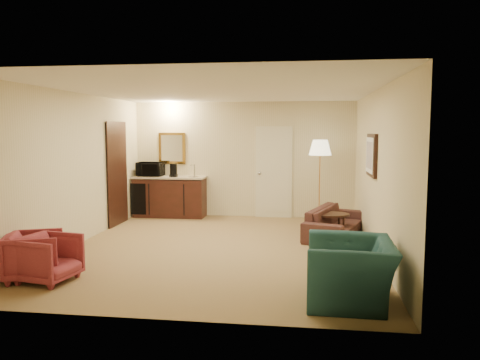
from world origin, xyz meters
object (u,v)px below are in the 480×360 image
at_px(sofa, 335,217).
at_px(rose_chair_near, 48,256).
at_px(wetbar_cabinet, 170,197).
at_px(coffee_maker, 173,170).
at_px(microwave, 150,168).
at_px(floor_lamp, 320,182).
at_px(waste_bin, 197,212).
at_px(teal_armchair, 350,261).
at_px(coffee_table, 327,226).
at_px(rose_chair_far, 34,253).

height_order(sofa, rose_chair_near, sofa).
height_order(wetbar_cabinet, rose_chair_near, wetbar_cabinet).
bearing_deg(coffee_maker, microwave, -173.98).
bearing_deg(floor_lamp, wetbar_cabinet, 174.54).
bearing_deg(sofa, waste_bin, 82.30).
bearing_deg(coffee_maker, rose_chair_near, -78.91).
bearing_deg(sofa, floor_lamp, 30.43).
xyz_separation_m(teal_armchair, coffee_table, (-0.10, 3.20, -0.25)).
bearing_deg(coffee_maker, waste_bin, 16.72).
bearing_deg(waste_bin, teal_armchair, -59.12).
bearing_deg(wetbar_cabinet, microwave, 177.92).
xyz_separation_m(wetbar_cabinet, coffee_maker, (0.12, -0.08, 0.61)).
bearing_deg(coffee_table, rose_chair_near, -140.96).
distance_m(wetbar_cabinet, teal_armchair, 6.07).
bearing_deg(rose_chair_near, microwave, 12.75).
relative_size(coffee_table, floor_lamp, 0.45).
distance_m(rose_chair_near, coffee_table, 4.76).
height_order(wetbar_cabinet, sofa, wetbar_cabinet).
relative_size(teal_armchair, rose_chair_far, 1.59).
xyz_separation_m(rose_chair_far, coffee_table, (3.95, 2.91, -0.11)).
height_order(rose_chair_near, coffee_table, rose_chair_near).
distance_m(wetbar_cabinet, rose_chair_far, 4.66).
distance_m(coffee_table, coffee_maker, 3.81).
bearing_deg(rose_chair_far, floor_lamp, -63.78).
bearing_deg(teal_armchair, floor_lamp, -175.87).
relative_size(coffee_table, waste_bin, 2.91).
relative_size(wetbar_cabinet, coffee_maker, 5.47).
xyz_separation_m(waste_bin, coffee_maker, (-0.53, -0.01, 0.93)).
height_order(coffee_table, microwave, microwave).
xyz_separation_m(coffee_table, microwave, (-3.90, 1.74, 0.89)).
bearing_deg(coffee_table, sofa, 48.75).
bearing_deg(floor_lamp, waste_bin, 174.71).
bearing_deg(waste_bin, rose_chair_far, -104.14).
height_order(teal_armchair, rose_chair_far, teal_armchair).
height_order(rose_chair_far, coffee_maker, coffee_maker).
bearing_deg(microwave, teal_armchair, -48.08).
relative_size(sofa, rose_chair_far, 2.66).
distance_m(wetbar_cabinet, floor_lamp, 3.39).
distance_m(floor_lamp, coffee_maker, 3.25).
xyz_separation_m(sofa, rose_chair_far, (-4.10, -3.09, -0.01)).
xyz_separation_m(sofa, waste_bin, (-2.95, 1.48, -0.22)).
distance_m(wetbar_cabinet, microwave, 0.80).
distance_m(coffee_table, microwave, 4.36).
bearing_deg(floor_lamp, microwave, 174.94).
distance_m(wetbar_cabinet, waste_bin, 0.73).
height_order(rose_chair_far, microwave, microwave).
height_order(microwave, coffee_maker, microwave).
height_order(teal_armchair, floor_lamp, floor_lamp).
relative_size(teal_armchair, waste_bin, 3.99).
height_order(sofa, coffee_maker, coffee_maker).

